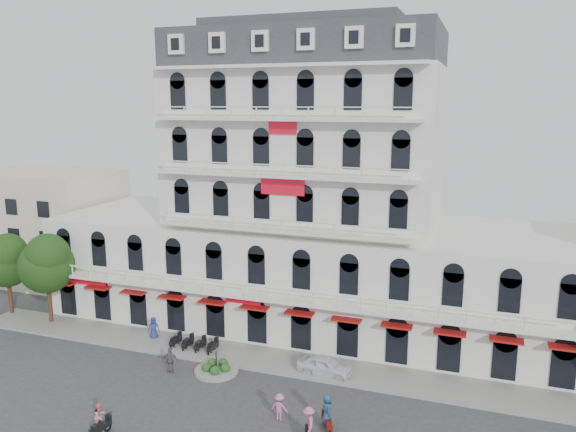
# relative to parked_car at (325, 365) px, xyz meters

# --- Properties ---
(ground) EXTENTS (120.00, 120.00, 0.00)m
(ground) POSITION_rel_parked_car_xyz_m (-4.50, -8.33, -0.69)
(ground) COLOR #38383A
(ground) RESTS_ON ground
(sidewalk) EXTENTS (53.00, 4.00, 0.16)m
(sidewalk) POSITION_rel_parked_car_xyz_m (-4.50, 0.67, -0.61)
(sidewalk) COLOR gray
(sidewalk) RESTS_ON ground
(main_building) EXTENTS (45.00, 15.00, 25.80)m
(main_building) POSITION_rel_parked_car_xyz_m (-4.50, 9.67, 9.27)
(main_building) COLOR silver
(main_building) RESTS_ON ground
(flank_building_west) EXTENTS (14.00, 10.00, 12.00)m
(flank_building_west) POSITION_rel_parked_car_xyz_m (-34.50, 11.67, 5.31)
(flank_building_west) COLOR beige
(flank_building_west) RESTS_ON ground
(traffic_island) EXTENTS (3.20, 3.20, 1.60)m
(traffic_island) POSITION_rel_parked_car_xyz_m (-7.50, -2.33, -0.43)
(traffic_island) COLOR gray
(traffic_island) RESTS_ON ground
(parked_scooter_row) EXTENTS (4.40, 1.80, 1.10)m
(parked_scooter_row) POSITION_rel_parked_car_xyz_m (-10.85, 0.47, -0.69)
(parked_scooter_row) COLOR black
(parked_scooter_row) RESTS_ON ground
(tree_west_outer) EXTENTS (4.50, 4.48, 7.76)m
(tree_west_outer) POSITION_rel_parked_car_xyz_m (-30.45, 1.65, 4.66)
(tree_west_outer) COLOR #382314
(tree_west_outer) RESTS_ON ground
(tree_west_inner) EXTENTS (4.76, 4.76, 8.25)m
(tree_west_inner) POSITION_rel_parked_car_xyz_m (-25.45, 1.15, 5.00)
(tree_west_inner) COLOR #382314
(tree_west_inner) RESTS_ON ground
(parked_car) EXTENTS (4.15, 1.94, 1.37)m
(parked_car) POSITION_rel_parked_car_xyz_m (0.00, 0.00, 0.00)
(parked_car) COLOR white
(parked_car) RESTS_ON ground
(rider_southwest) EXTENTS (0.72, 1.70, 2.10)m
(rider_southwest) POSITION_rel_parked_car_xyz_m (-10.32, -11.74, 0.38)
(rider_southwest) COLOR black
(rider_southwest) RESTS_ON ground
(rider_east) EXTENTS (1.04, 1.54, 2.37)m
(rider_east) POSITION_rel_parked_car_xyz_m (2.05, -6.82, 0.52)
(rider_east) COLOR maroon
(rider_east) RESTS_ON ground
(rider_center) EXTENTS (1.08, 1.63, 2.33)m
(rider_center) POSITION_rel_parked_car_xyz_m (1.43, -8.47, 0.56)
(rider_center) COLOR black
(rider_center) RESTS_ON ground
(pedestrian_left) EXTENTS (1.12, 1.02, 1.93)m
(pedestrian_left) POSITION_rel_parked_car_xyz_m (-14.97, 1.17, 0.28)
(pedestrian_left) COLOR navy
(pedestrian_left) RESTS_ON ground
(pedestrian_mid) EXTENTS (1.21, 0.71, 1.94)m
(pedestrian_mid) POSITION_rel_parked_car_xyz_m (-10.58, -3.50, 0.29)
(pedestrian_mid) COLOR #5D5C64
(pedestrian_mid) RESTS_ON ground
(pedestrian_right) EXTENTS (1.15, 0.71, 1.73)m
(pedestrian_right) POSITION_rel_parked_car_xyz_m (-1.02, -6.67, 0.18)
(pedestrian_right) COLOR #C568A2
(pedestrian_right) RESTS_ON ground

